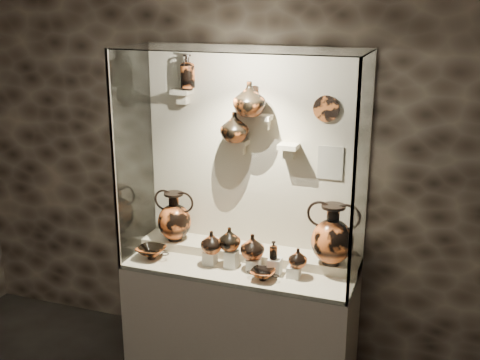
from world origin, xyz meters
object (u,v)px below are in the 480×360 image
Objects in this scene: jug_a at (212,242)px; kylix_left at (152,252)px; ovoid_vase_a at (234,127)px; amphora_right at (332,234)px; jug_b at (230,239)px; ovoid_vase_b at (249,99)px; jug_e at (298,258)px; lekythos_small at (274,249)px; lekythos_tall at (188,70)px; amphora_left at (174,216)px; jug_c at (253,246)px; kylix_right at (263,274)px.

kylix_left is (-0.48, -0.04, -0.13)m from jug_a.
kylix_left is 1.26× the size of ovoid_vase_a.
amphora_right is 0.87m from jug_a.
ovoid_vase_b is at bearing 89.27° from jug_b.
kylix_left is 1.13× the size of ovoid_vase_b.
ovoid_vase_a reaches higher than jug_b.
ovoid_vase_b is (0.12, -0.01, 0.21)m from ovoid_vase_a.
ovoid_vase_a is (-0.56, 0.23, 0.85)m from jug_e.
amphora_right is at bearing 8.06° from ovoid_vase_b.
lekythos_small is 1.44m from lekythos_tall.
lekythos_tall is at bearing 55.89° from amphora_left.
jug_e is at bearing -7.91° from lekythos_small.
amphora_left is 0.88× the size of amphora_right.
jug_c is at bearing -170.19° from jug_e.
amphora_left is at bearing -150.15° from ovoid_vase_a.
kylix_left is 1.38m from lekythos_tall.
amphora_right is 3.24× the size of jug_e.
jug_a is 0.57× the size of lekythos_tall.
ovoid_vase_a is at bearing -172.39° from ovoid_vase_b.
amphora_left reaches higher than jug_e.
amphora_left is at bearing 152.65° from lekythos_small.
amphora_right reaches higher than jug_a.
amphora_right is at bearing 37.36° from kylix_right.
jug_a is 1.07m from ovoid_vase_b.
jug_a is at bearing -117.00° from ovoid_vase_b.
kylix_right is (-0.42, -0.28, -0.25)m from amphora_right.
lekythos_tall is (-0.42, 0.27, 1.17)m from jug_b.
amphora_left is 2.35× the size of jug_a.
jug_e is 0.57× the size of ovoid_vase_b.
amphora_left is 1.81× the size of ovoid_vase_a.
lekythos_tall is (-0.94, 0.28, 1.23)m from jug_e.
amphora_right is 1.36m from kylix_left.
jug_a is 1.27m from lekythos_tall.
jug_e is at bearing -128.60° from amphora_right.
kylix_right is at bearing -132.75° from amphora_right.
jug_b reaches higher than kylix_right.
ovoid_vase_a is at bearing 71.30° from jug_a.
jug_c reaches higher than jug_a.
lekythos_tall reaches higher than jug_e.
jug_a is 0.76× the size of kylix_right.
amphora_left is 0.45m from jug_a.
lekythos_small is 0.92m from ovoid_vase_a.
jug_b is 0.63m from kylix_left.
jug_c is 0.75× the size of ovoid_vase_b.
jug_a is 1.10× the size of lekythos_small.
lekythos_tall reaches higher than jug_c.
jug_b reaches higher than kylix_left.
kylix_right is at bearing -62.39° from jug_c.
ovoid_vase_b reaches higher than kylix_left.
ovoid_vase_a is (0.38, -0.05, -0.39)m from lekythos_tall.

